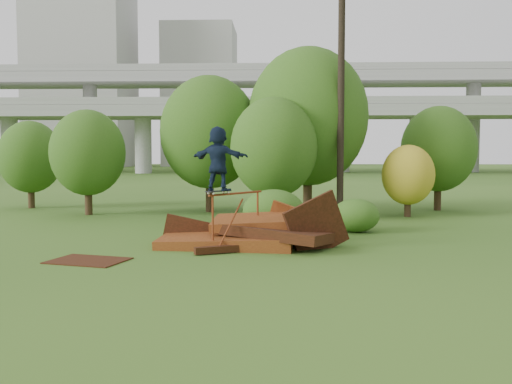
{
  "coord_description": "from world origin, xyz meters",
  "views": [
    {
      "loc": [
        -0.14,
        -15.0,
        2.79
      ],
      "look_at": [
        -0.8,
        2.0,
        1.6
      ],
      "focal_mm": 40.0,
      "sensor_mm": 36.0,
      "label": 1
    }
  ],
  "objects_px": {
    "scrap_pile": "(249,234)",
    "utility_pole": "(341,98)",
    "flat_plate": "(88,261)",
    "skater": "(218,159)"
  },
  "relations": [
    {
      "from": "scrap_pile",
      "to": "flat_plate",
      "type": "relative_size",
      "value": 3.02
    },
    {
      "from": "flat_plate",
      "to": "utility_pole",
      "type": "xyz_separation_m",
      "value": [
        7.42,
        9.18,
        4.96
      ]
    },
    {
      "from": "flat_plate",
      "to": "scrap_pile",
      "type": "bearing_deg",
      "value": 32.56
    },
    {
      "from": "skater",
      "to": "utility_pole",
      "type": "bearing_deg",
      "value": -100.78
    },
    {
      "from": "skater",
      "to": "utility_pole",
      "type": "distance_m",
      "value": 8.88
    },
    {
      "from": "scrap_pile",
      "to": "utility_pole",
      "type": "relative_size",
      "value": 0.58
    },
    {
      "from": "skater",
      "to": "flat_plate",
      "type": "distance_m",
      "value": 4.46
    },
    {
      "from": "skater",
      "to": "utility_pole",
      "type": "relative_size",
      "value": 0.18
    },
    {
      "from": "utility_pole",
      "to": "skater",
      "type": "bearing_deg",
      "value": -119.61
    },
    {
      "from": "flat_plate",
      "to": "utility_pole",
      "type": "bearing_deg",
      "value": 51.08
    }
  ]
}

